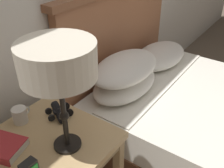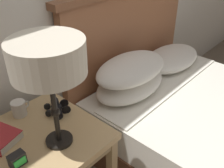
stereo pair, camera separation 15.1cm
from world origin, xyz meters
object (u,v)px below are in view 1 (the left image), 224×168
at_px(table_lamp, 58,63).
at_px(coffee_mug, 20,115).
at_px(bed, 203,120).
at_px(alarm_clock, 29,168).
at_px(binoculars_pair, 59,112).
at_px(book_on_nightstand, 0,147).
at_px(nightstand, 48,155).

xyz_separation_m(table_lamp, coffee_mug, (-0.02, 0.32, -0.39)).
bearing_deg(coffee_mug, table_lamp, -87.19).
relative_size(bed, alarm_clock, 25.84).
relative_size(bed, binoculars_pair, 11.26).
height_order(bed, alarm_clock, bed).
distance_m(book_on_nightstand, coffee_mug, 0.21).
bearing_deg(bed, table_lamp, 160.01).
bearing_deg(nightstand, coffee_mug, 81.41).
bearing_deg(alarm_clock, nightstand, 27.20).
xyz_separation_m(nightstand, table_lamp, (0.05, -0.10, 0.52)).
distance_m(table_lamp, coffee_mug, 0.51).
height_order(table_lamp, alarm_clock, table_lamp).
relative_size(bed, table_lamp, 3.47).
relative_size(binoculars_pair, alarm_clock, 2.30).
xyz_separation_m(bed, alarm_clock, (-1.23, 0.39, 0.39)).
xyz_separation_m(book_on_nightstand, binoculars_pair, (0.34, -0.04, 0.00)).
height_order(binoculars_pair, alarm_clock, alarm_clock).
bearing_deg(book_on_nightstand, coffee_mug, 25.66).
bearing_deg(coffee_mug, binoculars_pair, -39.42).
height_order(bed, binoculars_pair, bed).
bearing_deg(coffee_mug, nightstand, -98.59).
bearing_deg(alarm_clock, bed, -17.60).
xyz_separation_m(nightstand, binoculars_pair, (0.19, 0.09, 0.11)).
distance_m(nightstand, bed, 1.20).
distance_m(book_on_nightstand, binoculars_pair, 0.34).
height_order(table_lamp, coffee_mug, table_lamp).
height_order(book_on_nightstand, alarm_clock, alarm_clock).
distance_m(nightstand, table_lamp, 0.54).
distance_m(bed, coffee_mug, 1.31).
xyz_separation_m(bed, coffee_mug, (-1.04, 0.69, 0.40)).
bearing_deg(nightstand, alarm_clock, -152.80).
height_order(bed, table_lamp, same).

